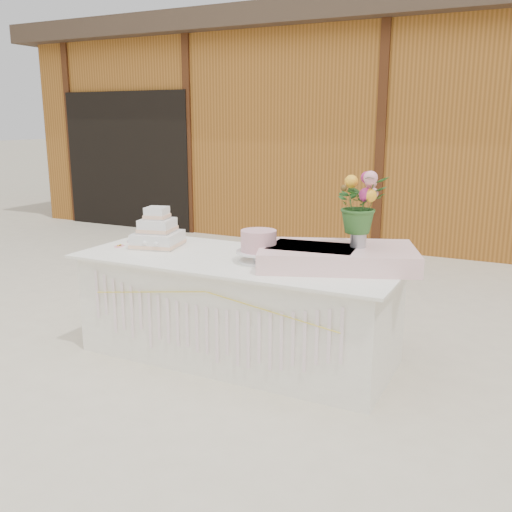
{
  "coord_description": "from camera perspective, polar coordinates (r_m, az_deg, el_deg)",
  "views": [
    {
      "loc": [
        1.92,
        -3.57,
        1.76
      ],
      "look_at": [
        0.0,
        0.3,
        0.72
      ],
      "focal_mm": 40.0,
      "sensor_mm": 36.0,
      "label": 1
    }
  ],
  "objects": [
    {
      "name": "ground",
      "position": [
        4.42,
        -1.76,
        -9.95
      ],
      "size": [
        80.0,
        80.0,
        0.0
      ],
      "primitive_type": "plane",
      "color": "beige",
      "rests_on": "ground"
    },
    {
      "name": "barn",
      "position": [
        9.76,
        15.34,
        12.55
      ],
      "size": [
        12.6,
        4.6,
        3.3
      ],
      "color": "#975A1F",
      "rests_on": "ground"
    },
    {
      "name": "cake_table",
      "position": [
        4.27,
        -1.82,
        -5.2
      ],
      "size": [
        2.4,
        1.0,
        0.77
      ],
      "color": "white",
      "rests_on": "ground"
    },
    {
      "name": "wedding_cake",
      "position": [
        4.59,
        -9.81,
        2.26
      ],
      "size": [
        0.42,
        0.42,
        0.32
      ],
      "rotation": [
        0.0,
        0.0,
        0.21
      ],
      "color": "white",
      "rests_on": "cake_table"
    },
    {
      "name": "pink_cake_stand",
      "position": [
        4.01,
        0.26,
        1.16
      ],
      "size": [
        0.32,
        0.32,
        0.23
      ],
      "color": "white",
      "rests_on": "cake_table"
    },
    {
      "name": "satin_runner",
      "position": [
        3.97,
        8.08,
        -0.05
      ],
      "size": [
        1.21,
        0.95,
        0.13
      ],
      "primitive_type": "cube",
      "rotation": [
        0.0,
        0.0,
        0.36
      ],
      "color": "beige",
      "rests_on": "cake_table"
    },
    {
      "name": "flower_vase",
      "position": [
        3.96,
        10.21,
        1.95
      ],
      "size": [
        0.11,
        0.11,
        0.15
      ],
      "primitive_type": "cylinder",
      "color": "#B6B6BB",
      "rests_on": "satin_runner"
    },
    {
      "name": "bouquet",
      "position": [
        3.91,
        10.37,
        5.83
      ],
      "size": [
        0.47,
        0.47,
        0.39
      ],
      "primitive_type": "imported",
      "rotation": [
        0.0,
        0.0,
        0.78
      ],
      "color": "#306227",
      "rests_on": "flower_vase"
    },
    {
      "name": "loose_flowers",
      "position": [
        4.73,
        -12.4,
        1.23
      ],
      "size": [
        0.22,
        0.33,
        0.02
      ],
      "primitive_type": null,
      "rotation": [
        0.0,
        0.0,
        0.34
      ],
      "color": "pink",
      "rests_on": "cake_table"
    }
  ]
}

